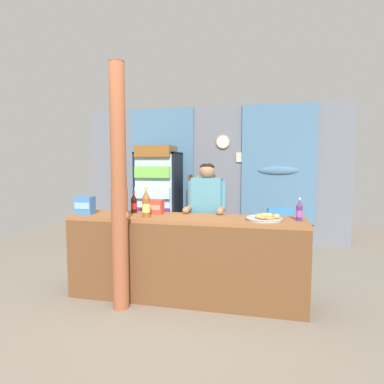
{
  "coord_description": "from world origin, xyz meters",
  "views": [
    {
      "loc": [
        0.99,
        -2.93,
        1.51
      ],
      "look_at": [
        0.11,
        0.94,
        1.16
      ],
      "focal_mm": 29.86,
      "sensor_mm": 36.0,
      "label": 1
    }
  ],
  "objects_px": {
    "soda_bottle_grape_soda": "(299,211)",
    "pastry_tray": "(265,218)",
    "soda_bottle_iced_tea": "(146,204)",
    "plastic_lawn_chair": "(274,230)",
    "shopkeeper": "(207,209)",
    "stall_counter": "(183,251)",
    "drink_fridge": "(158,191)",
    "timber_post": "(119,194)",
    "snack_box_biscuit": "(85,205)",
    "soda_bottle_cola": "(134,204)",
    "bottle_shelf_rack": "(201,208)",
    "snack_box_crackers": "(154,207)"
  },
  "relations": [
    {
      "from": "shopkeeper",
      "to": "soda_bottle_iced_tea",
      "type": "bearing_deg",
      "value": -132.57
    },
    {
      "from": "plastic_lawn_chair",
      "to": "pastry_tray",
      "type": "relative_size",
      "value": 2.3
    },
    {
      "from": "soda_bottle_cola",
      "to": "snack_box_biscuit",
      "type": "relative_size",
      "value": 1.25
    },
    {
      "from": "plastic_lawn_chair",
      "to": "bottle_shelf_rack",
      "type": "bearing_deg",
      "value": 147.89
    },
    {
      "from": "soda_bottle_iced_tea",
      "to": "snack_box_biscuit",
      "type": "bearing_deg",
      "value": 174.8
    },
    {
      "from": "bottle_shelf_rack",
      "to": "plastic_lawn_chair",
      "type": "xyz_separation_m",
      "value": [
        1.3,
        -0.82,
        -0.18
      ]
    },
    {
      "from": "shopkeeper",
      "to": "drink_fridge",
      "type": "bearing_deg",
      "value": 124.96
    },
    {
      "from": "bottle_shelf_rack",
      "to": "snack_box_biscuit",
      "type": "height_order",
      "value": "bottle_shelf_rack"
    },
    {
      "from": "soda_bottle_grape_soda",
      "to": "pastry_tray",
      "type": "bearing_deg",
      "value": -172.39
    },
    {
      "from": "stall_counter",
      "to": "pastry_tray",
      "type": "height_order",
      "value": "pastry_tray"
    },
    {
      "from": "drink_fridge",
      "to": "snack_box_biscuit",
      "type": "relative_size",
      "value": 8.91
    },
    {
      "from": "plastic_lawn_chair",
      "to": "pastry_tray",
      "type": "bearing_deg",
      "value": -95.45
    },
    {
      "from": "stall_counter",
      "to": "bottle_shelf_rack",
      "type": "height_order",
      "value": "bottle_shelf_rack"
    },
    {
      "from": "stall_counter",
      "to": "timber_post",
      "type": "relative_size",
      "value": 1.03
    },
    {
      "from": "soda_bottle_cola",
      "to": "snack_box_crackers",
      "type": "relative_size",
      "value": 1.21
    },
    {
      "from": "shopkeeper",
      "to": "soda_bottle_iced_tea",
      "type": "distance_m",
      "value": 0.83
    },
    {
      "from": "timber_post",
      "to": "stall_counter",
      "type": "bearing_deg",
      "value": 25.2
    },
    {
      "from": "plastic_lawn_chair",
      "to": "soda_bottle_grape_soda",
      "type": "xyz_separation_m",
      "value": [
        0.19,
        -1.58,
        0.53
      ]
    },
    {
      "from": "soda_bottle_grape_soda",
      "to": "snack_box_biscuit",
      "type": "distance_m",
      "value": 2.39
    },
    {
      "from": "soda_bottle_grape_soda",
      "to": "snack_box_crackers",
      "type": "relative_size",
      "value": 1.13
    },
    {
      "from": "stall_counter",
      "to": "timber_post",
      "type": "distance_m",
      "value": 0.92
    },
    {
      "from": "shopkeeper",
      "to": "snack_box_biscuit",
      "type": "distance_m",
      "value": 1.45
    },
    {
      "from": "stall_counter",
      "to": "shopkeeper",
      "type": "bearing_deg",
      "value": 74.85
    },
    {
      "from": "soda_bottle_cola",
      "to": "bottle_shelf_rack",
      "type": "bearing_deg",
      "value": 80.7
    },
    {
      "from": "soda_bottle_iced_tea",
      "to": "shopkeeper",
      "type": "bearing_deg",
      "value": 47.43
    },
    {
      "from": "timber_post",
      "to": "pastry_tray",
      "type": "xyz_separation_m",
      "value": [
        1.45,
        0.36,
        -0.25
      ]
    },
    {
      "from": "soda_bottle_iced_tea",
      "to": "soda_bottle_grape_soda",
      "type": "relative_size",
      "value": 1.41
    },
    {
      "from": "stall_counter",
      "to": "snack_box_biscuit",
      "type": "relative_size",
      "value": 12.65
    },
    {
      "from": "shopkeeper",
      "to": "pastry_tray",
      "type": "xyz_separation_m",
      "value": [
        0.7,
        -0.49,
        0.0
      ]
    },
    {
      "from": "plastic_lawn_chair",
      "to": "shopkeeper",
      "type": "xyz_separation_m",
      "value": [
        -0.85,
        -1.13,
        0.46
      ]
    },
    {
      "from": "plastic_lawn_chair",
      "to": "snack_box_crackers",
      "type": "xyz_separation_m",
      "value": [
        -1.42,
        -1.47,
        0.52
      ]
    },
    {
      "from": "timber_post",
      "to": "snack_box_crackers",
      "type": "xyz_separation_m",
      "value": [
        0.19,
        0.52,
        -0.2
      ]
    },
    {
      "from": "plastic_lawn_chair",
      "to": "soda_bottle_iced_tea",
      "type": "xyz_separation_m",
      "value": [
        -1.41,
        -1.74,
        0.58
      ]
    },
    {
      "from": "soda_bottle_iced_tea",
      "to": "snack_box_biscuit",
      "type": "relative_size",
      "value": 1.65
    },
    {
      "from": "soda_bottle_iced_tea",
      "to": "snack_box_crackers",
      "type": "distance_m",
      "value": 0.28
    },
    {
      "from": "timber_post",
      "to": "soda_bottle_iced_tea",
      "type": "height_order",
      "value": "timber_post"
    },
    {
      "from": "snack_box_biscuit",
      "to": "stall_counter",
      "type": "bearing_deg",
      "value": -1.87
    },
    {
      "from": "timber_post",
      "to": "bottle_shelf_rack",
      "type": "bearing_deg",
      "value": 83.85
    },
    {
      "from": "stall_counter",
      "to": "plastic_lawn_chair",
      "type": "distance_m",
      "value": 1.98
    },
    {
      "from": "soda_bottle_iced_tea",
      "to": "plastic_lawn_chair",
      "type": "bearing_deg",
      "value": 50.9
    },
    {
      "from": "snack_box_crackers",
      "to": "stall_counter",
      "type": "bearing_deg",
      "value": -30.09
    },
    {
      "from": "drink_fridge",
      "to": "snack_box_biscuit",
      "type": "bearing_deg",
      "value": -92.63
    },
    {
      "from": "timber_post",
      "to": "soda_bottle_iced_tea",
      "type": "distance_m",
      "value": 0.34
    },
    {
      "from": "timber_post",
      "to": "shopkeeper",
      "type": "relative_size",
      "value": 1.66
    },
    {
      "from": "shopkeeper",
      "to": "soda_bottle_grape_soda",
      "type": "height_order",
      "value": "shopkeeper"
    },
    {
      "from": "shopkeeper",
      "to": "soda_bottle_grape_soda",
      "type": "bearing_deg",
      "value": -23.23
    },
    {
      "from": "timber_post",
      "to": "soda_bottle_cola",
      "type": "distance_m",
      "value": 0.56
    },
    {
      "from": "soda_bottle_grape_soda",
      "to": "snack_box_biscuit",
      "type": "relative_size",
      "value": 1.17
    },
    {
      "from": "stall_counter",
      "to": "pastry_tray",
      "type": "relative_size",
      "value": 6.94
    },
    {
      "from": "drink_fridge",
      "to": "soda_bottle_grape_soda",
      "type": "height_order",
      "value": "drink_fridge"
    }
  ]
}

